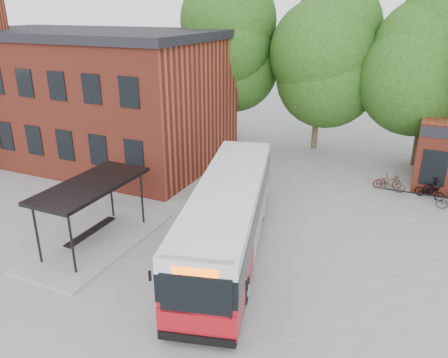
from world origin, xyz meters
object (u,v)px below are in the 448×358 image
at_px(bus_shelter, 94,214).
at_px(bicycle_3, 439,187).
at_px(city_bus, 229,217).
at_px(bicycle_0, 387,182).
at_px(bicycle_1, 391,183).
at_px(bicycle_2, 430,191).

distance_m(bus_shelter, bicycle_3, 18.38).
height_order(city_bus, bicycle_0, city_bus).
relative_size(bus_shelter, city_bus, 0.57).
distance_m(bicycle_0, bicycle_1, 0.36).
bearing_deg(city_bus, bicycle_3, 36.01).
bearing_deg(city_bus, bicycle_0, 46.42).
xyz_separation_m(bus_shelter, bicycle_1, (11.43, 11.67, -0.95)).
bearing_deg(bicycle_1, bicycle_0, 46.48).
xyz_separation_m(bus_shelter, bicycle_2, (13.48, 11.41, -1.03)).
distance_m(bus_shelter, bicycle_2, 17.69).
xyz_separation_m(city_bus, bicycle_1, (5.83, 9.79, -1.05)).
height_order(bus_shelter, bicycle_3, bus_shelter).
distance_m(bus_shelter, city_bus, 5.91).
bearing_deg(bicycle_2, city_bus, 161.18).
xyz_separation_m(bicycle_1, bicycle_3, (2.50, 0.29, 0.03)).
xyz_separation_m(bicycle_2, bicycle_3, (0.45, 0.55, 0.12)).
height_order(bus_shelter, bicycle_2, bus_shelter).
bearing_deg(city_bus, bicycle_2, 35.99).
bearing_deg(bicycle_0, city_bus, 130.81).
relative_size(city_bus, bicycle_3, 6.85).
height_order(bicycle_0, bicycle_2, bicycle_0).
bearing_deg(bicycle_0, bicycle_1, -165.82).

